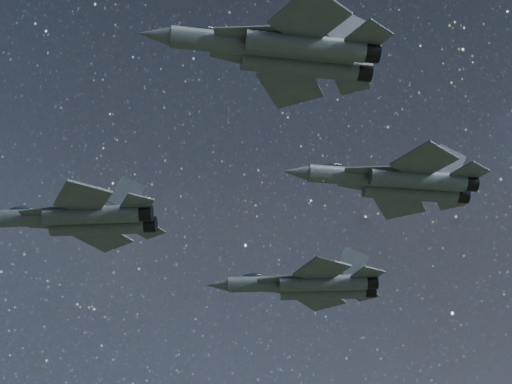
{
  "coord_description": "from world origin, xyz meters",
  "views": [
    {
      "loc": [
        -1.83,
        -54.26,
        110.13
      ],
      "look_at": [
        0.97,
        1.81,
        145.9
      ],
      "focal_mm": 50.0,
      "sensor_mm": 36.0,
      "label": 1
    }
  ],
  "objects": [
    {
      "name": "jet_lead",
      "position": [
        -15.71,
        5.07,
        144.46
      ],
      "size": [
        19.18,
        13.41,
        4.83
      ],
      "rotation": [
        0.0,
        0.0,
        -0.11
      ],
      "color": "#3A4349"
    },
    {
      "name": "jet_left",
      "position": [
        7.63,
        17.71,
        143.95
      ],
      "size": [
        20.01,
        14.02,
        5.05
      ],
      "rotation": [
        0.0,
        0.0,
        -0.1
      ],
      "color": "#3A4349"
    },
    {
      "name": "jet_right",
      "position": [
        2.02,
        -16.36,
        146.54
      ],
      "size": [
        18.2,
        12.77,
        4.59
      ],
      "rotation": [
        0.0,
        0.0,
        0.1
      ],
      "color": "#3A4349"
    },
    {
      "name": "jet_slot",
      "position": [
        14.26,
        0.76,
        146.79
      ],
      "size": [
        19.03,
        13.39,
        4.81
      ],
      "rotation": [
        0.0,
        0.0,
        0.08
      ],
      "color": "#3A4349"
    }
  ]
}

